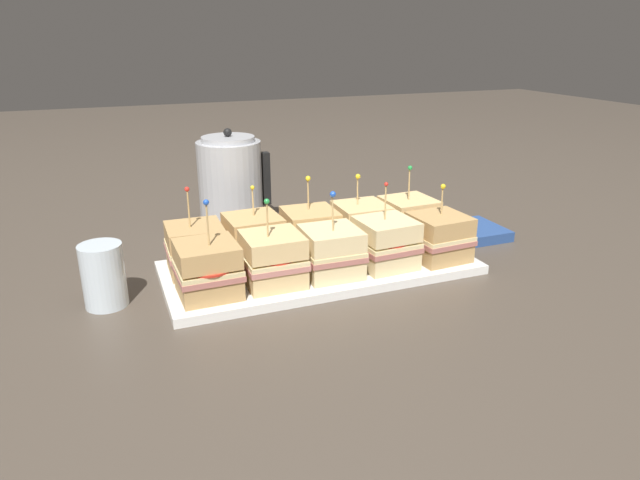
% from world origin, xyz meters
% --- Properties ---
extents(ground_plane, '(6.00, 6.00, 0.00)m').
position_xyz_m(ground_plane, '(0.00, 0.00, 0.00)').
color(ground_plane, '#4C4238').
extents(serving_platter, '(0.63, 0.27, 0.02)m').
position_xyz_m(serving_platter, '(0.00, 0.00, 0.01)').
color(serving_platter, white).
rests_on(serving_platter, ground_plane).
extents(sandwich_front_far_left, '(0.11, 0.11, 0.18)m').
position_xyz_m(sandwich_front_far_left, '(-0.24, -0.06, 0.07)').
color(sandwich_front_far_left, tan).
rests_on(sandwich_front_far_left, serving_platter).
extents(sandwich_front_left, '(0.11, 0.11, 0.17)m').
position_xyz_m(sandwich_front_left, '(-0.12, -0.06, 0.07)').
color(sandwich_front_left, '#DBB77A').
rests_on(sandwich_front_left, serving_platter).
extents(sandwich_front_center, '(0.11, 0.11, 0.17)m').
position_xyz_m(sandwich_front_center, '(0.00, -0.06, 0.07)').
color(sandwich_front_center, beige).
rests_on(sandwich_front_center, serving_platter).
extents(sandwich_front_right, '(0.12, 0.12, 0.17)m').
position_xyz_m(sandwich_front_right, '(0.12, -0.06, 0.07)').
color(sandwich_front_right, beige).
rests_on(sandwich_front_right, serving_platter).
extents(sandwich_front_far_right, '(0.12, 0.12, 0.16)m').
position_xyz_m(sandwich_front_far_right, '(0.24, -0.06, 0.06)').
color(sandwich_front_far_right, tan).
rests_on(sandwich_front_far_right, serving_platter).
extents(sandwich_back_far_left, '(0.11, 0.11, 0.17)m').
position_xyz_m(sandwich_back_far_left, '(-0.24, 0.06, 0.06)').
color(sandwich_back_far_left, tan).
rests_on(sandwich_back_far_left, serving_platter).
extents(sandwich_back_left, '(0.12, 0.12, 0.16)m').
position_xyz_m(sandwich_back_left, '(-0.12, 0.06, 0.07)').
color(sandwich_back_left, tan).
rests_on(sandwich_back_left, serving_platter).
extents(sandwich_back_center, '(0.12, 0.12, 0.17)m').
position_xyz_m(sandwich_back_center, '(0.00, 0.06, 0.07)').
color(sandwich_back_center, tan).
rests_on(sandwich_back_center, serving_platter).
extents(sandwich_back_right, '(0.11, 0.11, 0.16)m').
position_xyz_m(sandwich_back_right, '(0.12, 0.06, 0.07)').
color(sandwich_back_right, '#DBB77A').
rests_on(sandwich_back_right, serving_platter).
extents(sandwich_back_far_right, '(0.12, 0.12, 0.17)m').
position_xyz_m(sandwich_back_far_right, '(0.24, 0.06, 0.07)').
color(sandwich_back_far_right, '#DBB77A').
rests_on(sandwich_back_far_right, serving_platter).
extents(kettle_steel, '(0.18, 0.16, 0.25)m').
position_xyz_m(kettle_steel, '(-0.10, 0.34, 0.11)').
color(kettle_steel, '#B7BABF').
rests_on(kettle_steel, ground_plane).
extents(drinking_glass, '(0.08, 0.08, 0.12)m').
position_xyz_m(drinking_glass, '(-0.41, 0.00, 0.06)').
color(drinking_glass, silver).
rests_on(drinking_glass, ground_plane).
extents(napkin_stack, '(0.14, 0.14, 0.02)m').
position_xyz_m(napkin_stack, '(0.42, 0.07, 0.01)').
color(napkin_stack, navy).
rests_on(napkin_stack, ground_plane).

